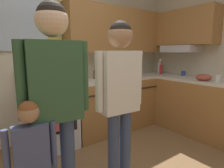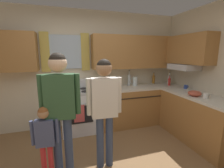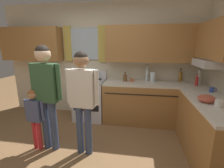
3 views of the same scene
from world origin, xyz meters
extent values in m
plane|color=olive|center=(0.00, 0.00, 0.00)|extent=(12.00, 12.00, 0.00)
cube|color=beige|center=(0.00, 1.90, 1.30)|extent=(4.60, 0.10, 2.60)
cube|color=silver|center=(-0.34, 1.83, 1.70)|extent=(0.65, 0.03, 0.71)
cube|color=gold|center=(-0.75, 1.82, 1.70)|extent=(0.18, 0.04, 0.81)
cube|color=gold|center=(0.08, 1.82, 1.70)|extent=(0.18, 0.04, 0.81)
cube|color=#9E6B38|center=(-1.59, 1.69, 1.70)|extent=(1.42, 0.32, 0.75)
cube|color=#9E6B38|center=(1.25, 1.69, 1.70)|extent=(2.09, 0.32, 0.75)
cube|color=#9E6B38|center=(2.14, 1.08, 1.75)|extent=(0.32, 1.24, 0.60)
cube|color=#B7B7BC|center=(2.08, 1.05, 1.38)|extent=(0.40, 0.60, 0.12)
cube|color=#9E6B38|center=(1.25, 1.54, 0.43)|extent=(2.11, 0.62, 0.86)
cube|color=beige|center=(1.25, 1.54, 0.88)|extent=(2.11, 0.62, 0.04)
cube|color=#9E6B38|center=(1.99, 0.49, 0.43)|extent=(0.62, 1.49, 0.86)
cube|color=beige|center=(1.99, 0.49, 0.88)|extent=(0.62, 1.49, 0.04)
cube|color=#2D2319|center=(1.25, 1.23, 0.72)|extent=(1.99, 0.01, 0.02)
cube|color=silver|center=(-0.16, 1.54, 0.43)|extent=(0.67, 0.62, 0.86)
cube|color=black|center=(-0.16, 1.23, 0.48)|extent=(0.55, 0.01, 0.36)
cylinder|color=#ADADB2|center=(-0.16, 1.20, 0.70)|extent=(0.55, 0.02, 0.02)
cube|color=#ADADB2|center=(-0.16, 1.54, 0.88)|extent=(0.67, 0.62, 0.04)
cube|color=silver|center=(-0.16, 1.81, 1.00)|extent=(0.67, 0.08, 0.20)
cylinder|color=black|center=(-0.33, 1.40, 0.91)|extent=(0.17, 0.17, 0.01)
cylinder|color=black|center=(0.00, 1.40, 0.91)|extent=(0.17, 0.17, 0.01)
cylinder|color=black|center=(-0.33, 1.68, 0.91)|extent=(0.17, 0.17, 0.01)
cylinder|color=black|center=(0.00, 1.68, 0.91)|extent=(0.17, 0.17, 0.01)
cube|color=#CC4C4C|center=(-0.16, 1.19, 0.52)|extent=(0.20, 0.02, 0.34)
cylinder|color=red|center=(2.04, 1.43, 0.99)|extent=(0.06, 0.06, 0.17)
cylinder|color=red|center=(2.04, 1.43, 1.10)|extent=(0.02, 0.02, 0.06)
cylinder|color=#3F382D|center=(2.04, 1.43, 1.14)|extent=(0.03, 0.03, 0.02)
cylinder|color=white|center=(2.10, 1.52, 1.01)|extent=(0.08, 0.08, 0.22)
cylinder|color=white|center=(2.10, 1.52, 1.16)|extent=(0.03, 0.03, 0.08)
cylinder|color=#3F382D|center=(2.10, 1.52, 1.21)|extent=(0.03, 0.03, 0.02)
cylinder|color=#B27223|center=(1.82, 1.78, 1.00)|extent=(0.06, 0.06, 0.20)
cylinder|color=#B27223|center=(1.82, 1.78, 1.14)|extent=(0.02, 0.02, 0.07)
cylinder|color=#3F382D|center=(1.82, 1.78, 1.18)|extent=(0.03, 0.03, 0.02)
cylinder|color=silver|center=(1.10, 1.73, 1.03)|extent=(0.07, 0.07, 0.26)
cylinder|color=silver|center=(1.10, 1.73, 1.21)|extent=(0.03, 0.03, 0.09)
cylinder|color=#3F382D|center=(1.10, 1.73, 1.26)|extent=(0.03, 0.03, 0.02)
cylinder|color=brown|center=(0.63, 1.58, 0.97)|extent=(0.08, 0.08, 0.14)
cylinder|color=brown|center=(0.63, 1.58, 1.06)|extent=(0.03, 0.03, 0.05)
cylinder|color=#3F382D|center=(0.63, 1.58, 1.10)|extent=(0.04, 0.04, 0.02)
cylinder|color=white|center=(1.93, 0.29, 0.95)|extent=(0.08, 0.08, 0.09)
torus|color=white|center=(1.98, 0.29, 0.95)|extent=(0.07, 0.01, 0.07)
cylinder|color=#B76642|center=(0.77, 1.55, 0.94)|extent=(0.07, 0.07, 0.08)
torus|color=#B76642|center=(0.82, 1.55, 0.94)|extent=(0.06, 0.01, 0.06)
cylinder|color=#2D479E|center=(2.14, 1.01, 0.94)|extent=(0.07, 0.07, 0.08)
torus|color=#2D479E|center=(2.19, 1.01, 0.95)|extent=(0.06, 0.01, 0.06)
cylinder|color=silver|center=(1.22, 1.64, 1.01)|extent=(0.11, 0.11, 0.22)
torus|color=silver|center=(1.16, 1.64, 1.02)|extent=(0.14, 0.02, 0.14)
cylinder|color=#B24C38|center=(1.86, 0.47, 0.92)|extent=(0.13, 0.13, 0.03)
ellipsoid|color=#B24C38|center=(1.86, 0.47, 0.95)|extent=(0.23, 0.23, 0.10)
cylinder|color=#38476B|center=(-0.40, 0.32, 0.41)|extent=(0.11, 0.11, 0.83)
cylinder|color=#38476B|center=(-0.54, 0.34, 0.41)|extent=(0.11, 0.11, 0.83)
cube|color=#335938|center=(-0.47, 0.33, 1.12)|extent=(0.39, 0.20, 0.59)
cylinder|color=#335938|center=(-0.25, 0.31, 1.14)|extent=(0.07, 0.07, 0.54)
cylinder|color=#335938|center=(-0.69, 0.35, 1.14)|extent=(0.07, 0.07, 0.54)
sphere|color=beige|center=(-0.47, 0.33, 1.55)|extent=(0.23, 0.23, 0.23)
sphere|color=black|center=(-0.47, 0.33, 1.57)|extent=(0.21, 0.21, 0.21)
cylinder|color=#38476B|center=(0.18, 0.30, 0.39)|extent=(0.11, 0.11, 0.79)
cylinder|color=#38476B|center=(0.05, 0.31, 0.39)|extent=(0.11, 0.11, 0.79)
cube|color=white|center=(0.11, 0.30, 1.06)|extent=(0.37, 0.17, 0.56)
cylinder|color=white|center=(0.33, 0.29, 1.09)|extent=(0.07, 0.07, 0.51)
cylinder|color=white|center=(-0.10, 0.32, 1.09)|extent=(0.07, 0.07, 0.51)
sphere|color=#A87A56|center=(0.11, 0.30, 1.47)|extent=(0.22, 0.22, 0.22)
sphere|color=black|center=(0.11, 0.30, 1.50)|extent=(0.20, 0.20, 0.20)
cylinder|color=red|center=(-0.63, 0.27, 0.25)|extent=(0.07, 0.07, 0.50)
cylinder|color=red|center=(-0.72, 0.28, 0.25)|extent=(0.07, 0.07, 0.50)
cube|color=#47517A|center=(-0.68, 0.27, 0.67)|extent=(0.24, 0.12, 0.35)
cylinder|color=#47517A|center=(-0.53, 0.26, 0.69)|extent=(0.04, 0.04, 0.32)
cylinder|color=#47517A|center=(-0.83, 0.29, 0.69)|extent=(0.04, 0.04, 0.32)
sphere|color=#A87A56|center=(-0.68, 0.27, 0.94)|extent=(0.14, 0.14, 0.14)
sphere|color=brown|center=(-0.68, 0.27, 0.96)|extent=(0.13, 0.13, 0.13)
camera|label=1|loc=(-0.94, -1.02, 1.33)|focal=30.57mm
camera|label=2|loc=(-0.40, -1.72, 1.66)|focal=25.04mm
camera|label=3|loc=(0.90, -1.82, 1.68)|focal=25.54mm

